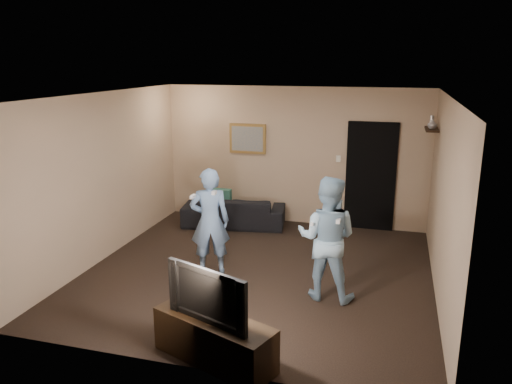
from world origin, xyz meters
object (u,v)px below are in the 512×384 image
(wii_player_left, at_px, (210,221))
(wii_player_right, at_px, (327,238))
(television, at_px, (213,293))
(tv_console, at_px, (214,339))
(sofa, at_px, (234,211))

(wii_player_left, bearing_deg, wii_player_right, -10.84)
(television, bearing_deg, wii_player_left, 132.79)
(tv_console, distance_m, wii_player_right, 2.09)
(sofa, distance_m, wii_player_right, 3.30)
(sofa, height_order, wii_player_right, wii_player_right)
(television, height_order, wii_player_right, wii_player_right)
(sofa, distance_m, wii_player_left, 2.24)
(television, xyz_separation_m, wii_player_right, (0.90, 1.79, 0.04))
(television, relative_size, wii_player_right, 0.62)
(tv_console, xyz_separation_m, wii_player_left, (-0.85, 2.13, 0.54))
(wii_player_left, relative_size, wii_player_right, 0.96)
(tv_console, bearing_deg, sofa, 126.67)
(tv_console, relative_size, television, 1.34)
(sofa, distance_m, tv_console, 4.44)
(sofa, relative_size, wii_player_left, 1.21)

